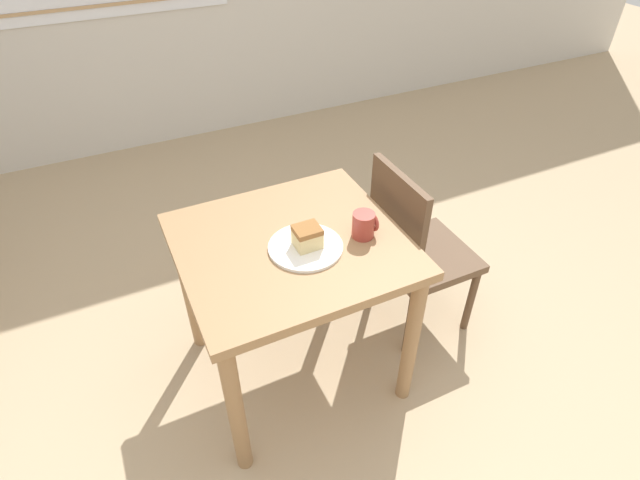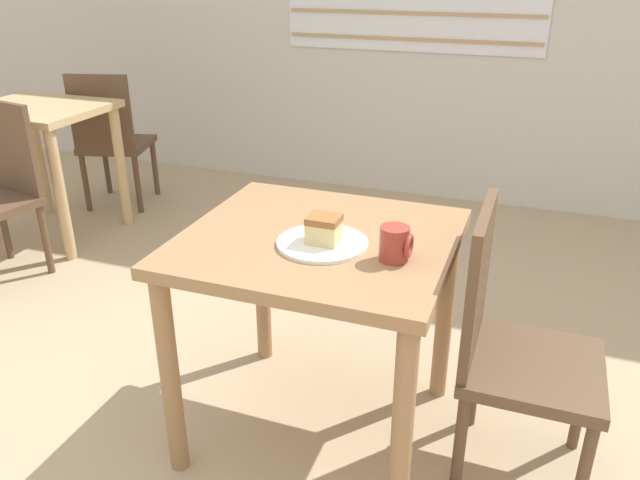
# 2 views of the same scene
# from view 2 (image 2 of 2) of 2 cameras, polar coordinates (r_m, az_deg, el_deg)

# --- Properties ---
(dining_table_near) EXTENTS (0.82, 0.77, 0.74)m
(dining_table_near) POSITION_cam_2_polar(r_m,az_deg,el_deg) (1.97, -0.13, -2.95)
(dining_table_near) COLOR #9E754C
(dining_table_near) RESTS_ON ground_plane
(dining_table_far) EXTENTS (0.72, 0.62, 0.77)m
(dining_table_far) POSITION_cam_2_polar(r_m,az_deg,el_deg) (3.91, -24.14, 8.82)
(dining_table_far) COLOR tan
(dining_table_far) RESTS_ON ground_plane
(chair_near_window) EXTENTS (0.41, 0.41, 0.88)m
(chair_near_window) POSITION_cam_2_polar(r_m,az_deg,el_deg) (1.98, 17.04, -9.07)
(chair_near_window) COLOR brown
(chair_near_window) RESTS_ON ground_plane
(chair_far_opposite) EXTENTS (0.50, 0.50, 0.88)m
(chair_far_opposite) POSITION_cam_2_polar(r_m,az_deg,el_deg) (4.26, -18.52, 8.87)
(chair_far_opposite) COLOR brown
(chair_far_opposite) RESTS_ON ground_plane
(plate) EXTENTS (0.27, 0.27, 0.01)m
(plate) POSITION_cam_2_polar(r_m,az_deg,el_deg) (1.85, 0.22, -0.27)
(plate) COLOR white
(plate) RESTS_ON dining_table_near
(cake_slice) EXTENTS (0.09, 0.08, 0.08)m
(cake_slice) POSITION_cam_2_polar(r_m,az_deg,el_deg) (1.83, 0.37, 1.00)
(cake_slice) COLOR #E5CC89
(cake_slice) RESTS_ON plate
(coffee_mug) EXTENTS (0.09, 0.08, 0.10)m
(coffee_mug) POSITION_cam_2_polar(r_m,az_deg,el_deg) (1.75, 6.93, -0.36)
(coffee_mug) COLOR #9E382D
(coffee_mug) RESTS_ON dining_table_near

